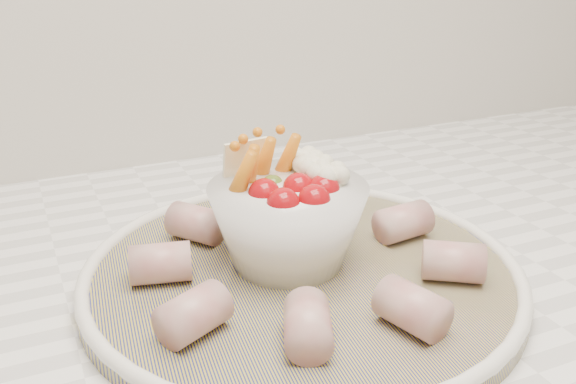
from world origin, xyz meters
name	(u,v)px	position (x,y,z in m)	size (l,w,h in m)	color
serving_platter	(302,272)	(0.07, 1.40, 0.93)	(0.40, 0.40, 0.02)	navy
veggie_bowl	(288,218)	(0.07, 1.42, 0.98)	(0.13, 0.13, 0.11)	white
cured_meat_rolls	(302,250)	(0.07, 1.40, 0.95)	(0.28, 0.29, 0.03)	#B05050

